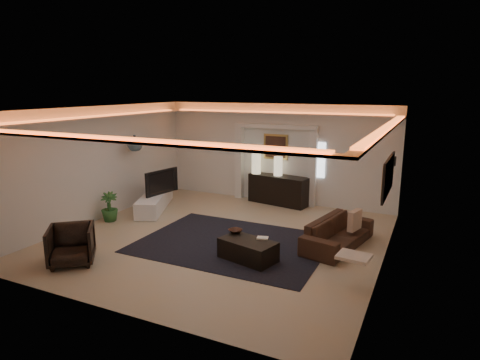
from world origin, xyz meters
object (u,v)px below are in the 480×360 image
at_px(console, 278,190).
at_px(coffee_table, 248,250).
at_px(sofa, 338,233).
at_px(armchair, 71,245).

xyz_separation_m(console, coffee_table, (0.87, -4.11, -0.20)).
bearing_deg(console, sofa, -38.16).
height_order(sofa, coffee_table, sofa).
height_order(console, coffee_table, console).
distance_m(console, armchair, 6.11).
relative_size(console, coffee_table, 1.60).
relative_size(console, sofa, 0.85).
bearing_deg(sofa, console, 53.45).
bearing_deg(console, armchair, -100.19).
relative_size(coffee_table, armchair, 1.33).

